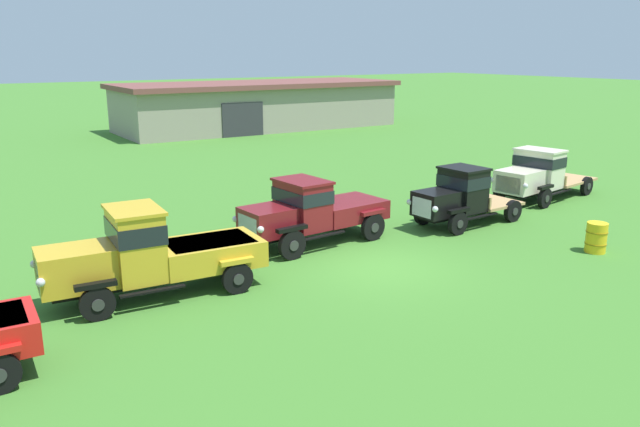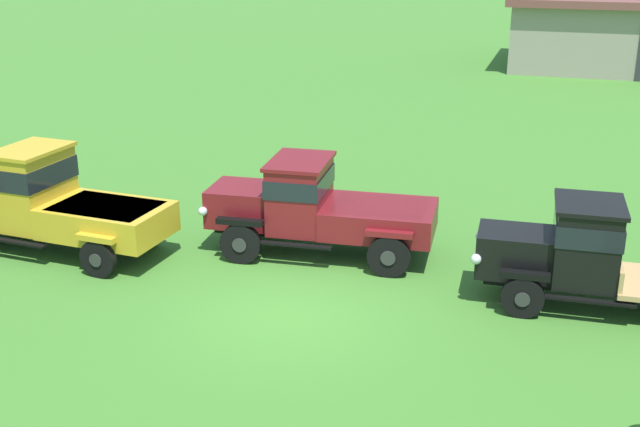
{
  "view_description": "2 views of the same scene",
  "coord_description": "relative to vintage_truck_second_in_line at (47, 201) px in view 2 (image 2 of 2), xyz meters",
  "views": [
    {
      "loc": [
        -10.47,
        -13.18,
        5.95
      ],
      "look_at": [
        -0.25,
        2.77,
        1.0
      ],
      "focal_mm": 35.0,
      "sensor_mm": 36.0,
      "label": 1
    },
    {
      "loc": [
        4.61,
        -12.67,
        6.77
      ],
      "look_at": [
        -0.25,
        2.77,
        1.0
      ],
      "focal_mm": 45.0,
      "sensor_mm": 36.0,
      "label": 2
    }
  ],
  "objects": [
    {
      "name": "vintage_truck_far_side",
      "position": [
        11.13,
        0.57,
        -0.04
      ],
      "size": [
        4.6,
        2.01,
        2.06
      ],
      "color": "black",
      "rests_on": "ground"
    },
    {
      "name": "ground_plane",
      "position": [
        6.13,
        -1.42,
        -1.11
      ],
      "size": [
        240.0,
        240.0,
        0.0
      ],
      "primitive_type": "plane",
      "color": "#3D7528"
    },
    {
      "name": "vintage_truck_midrow_center",
      "position": [
        5.7,
        1.57,
        -0.04
      ],
      "size": [
        5.13,
        2.44,
        2.1
      ],
      "color": "black",
      "rests_on": "ground"
    },
    {
      "name": "vintage_truck_second_in_line",
      "position": [
        0.0,
        0.0,
        0.0
      ],
      "size": [
        5.58,
        2.32,
        2.3
      ],
      "color": "black",
      "rests_on": "ground"
    }
  ]
}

